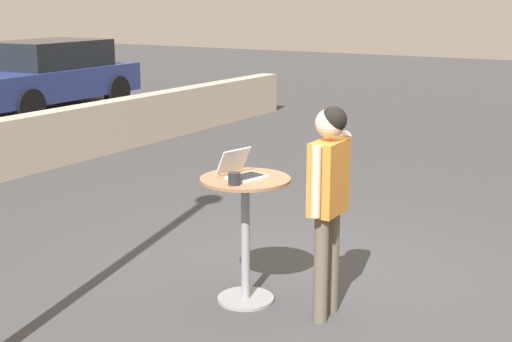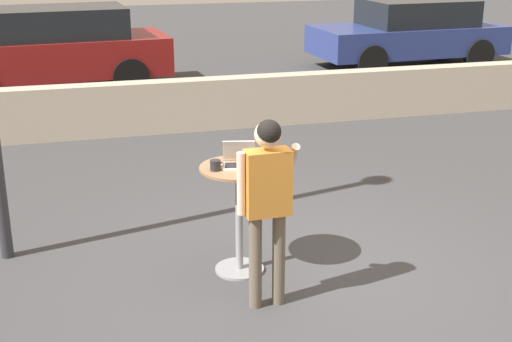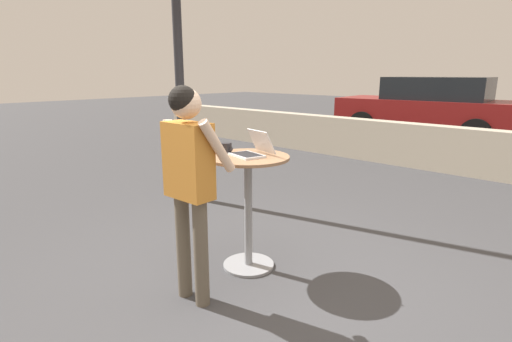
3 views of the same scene
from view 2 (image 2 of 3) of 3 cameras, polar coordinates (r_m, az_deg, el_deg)
ground_plane at (r=6.70m, az=3.62°, el=-8.42°), size 50.00×50.00×0.00m
pavement_kerb at (r=11.42m, az=-4.89°, el=5.33°), size 16.86×0.35×0.81m
cafe_table at (r=6.53m, az=-1.36°, el=-2.59°), size 0.72×0.72×1.03m
laptop at (r=6.43m, az=-1.36°, el=0.90°), size 0.36×0.37×0.22m
coffee_mug at (r=6.30m, az=-3.26°, el=0.47°), size 0.13×0.09×0.09m
standing_person at (r=5.79m, az=0.91°, el=-1.63°), size 0.52×0.37×1.65m
parked_car_near_street at (r=14.65m, az=-15.92°, el=9.41°), size 4.64×2.20×1.62m
parked_car_further_down at (r=17.09m, az=12.20°, el=10.80°), size 4.43×2.20×1.53m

